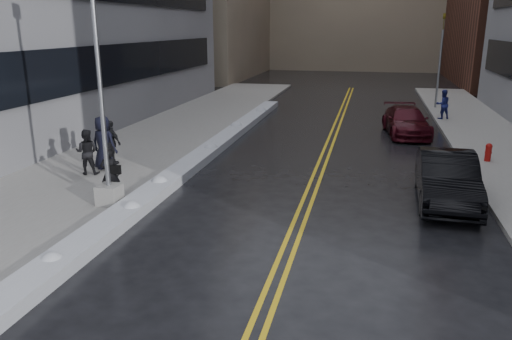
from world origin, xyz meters
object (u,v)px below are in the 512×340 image
Objects in this scene: pedestrian_fedora at (110,173)px; fire_hydrant at (488,151)px; pedestrian_b at (87,152)px; car_black at (447,179)px; car_maroon at (406,121)px; traffic_signal at (440,58)px; pedestrian_c at (104,143)px; lamppost at (104,127)px; pedestrian_d at (111,143)px; pedestrian_east at (443,104)px.

fire_hydrant is at bearing -168.07° from pedestrian_fedora.
pedestrian_b is 12.41m from car_black.
fire_hydrant is 5.96m from car_maroon.
car_maroon is at bearing -151.17° from pedestrian_b.
pedestrian_c is at bearing -126.79° from traffic_signal.
pedestrian_c is at bearing -124.83° from pedestrian_b.
lamppost is at bearing -132.49° from car_maroon.
lamppost is 1.27× the size of traffic_signal.
car_maroon is at bearing -146.08° from pedestrian_fedora.
pedestrian_b is at bearing -126.32° from traffic_signal.
fire_hydrant is at bearing -144.45° from pedestrian_d.
pedestrian_east is (14.03, 14.88, 0.01)m from pedestrian_b.
pedestrian_fedora reaches higher than car_black.
lamppost is at bearing -146.96° from fire_hydrant.
car_maroon is at bearing -130.61° from pedestrian_c.
fire_hydrant is 0.44× the size of pedestrian_b.
pedestrian_fedora is 15.91m from car_maroon.
lamppost is at bearing 94.06° from pedestrian_fedora.
pedestrian_b is at bearing 77.02° from pedestrian_c.
lamppost is 10.45× the size of fire_hydrant.
pedestrian_b is 15.75m from car_maroon.
lamppost is 21.19m from pedestrian_east.
lamppost is 1.69m from pedestrian_fedora.
pedestrian_c is 15.07m from car_maroon.
pedestrian_d is (-2.17, 4.18, -1.52)m from lamppost.
lamppost is 14.81m from fire_hydrant.
pedestrian_d reaches higher than car_black.
pedestrian_fedora reaches higher than fire_hydrant.
pedestrian_b is 0.82× the size of pedestrian_c.
car_black is at bearing -113.70° from fire_hydrant.
traffic_signal reaches higher than pedestrian_c.
pedestrian_east is at bearing 85.32° from car_black.
traffic_signal is 3.46× the size of pedestrian_d.
car_black is (12.22, -1.31, -0.22)m from pedestrian_d.
pedestrian_east reaches higher than car_black.
pedestrian_d is at bearing -73.12° from pedestrian_c.
pedestrian_d is at bearing 20.70° from pedestrian_east.
car_maroon is at bearing 54.55° from lamppost.
pedestrian_b is 0.99× the size of pedestrian_east.
car_black is (-2.25, -5.13, 0.24)m from fire_hydrant.
traffic_signal reaches higher than pedestrian_d.
traffic_signal is 5.00m from pedestrian_east.
pedestrian_d is at bearing -149.08° from car_maroon.
pedestrian_d is at bearing -128.09° from traffic_signal.
pedestrian_c is at bearing -76.44° from pedestrian_fedora.
fire_hydrant is at bearing 70.27° from pedestrian_east.
car_black is 10.36m from car_maroon.
lamppost is 10.59m from car_black.
pedestrian_b is 0.35× the size of car_black.
lamppost is 1.58× the size of car_maroon.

